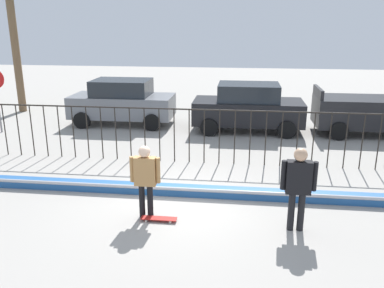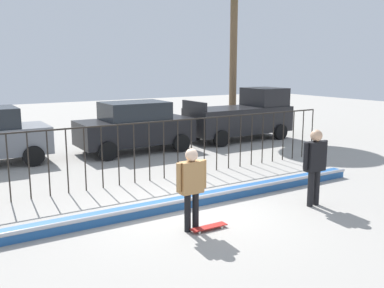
# 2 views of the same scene
# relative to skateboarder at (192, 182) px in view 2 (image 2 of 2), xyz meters

# --- Properties ---
(ground_plane) EXTENTS (60.00, 60.00, 0.00)m
(ground_plane) POSITION_rel_skateboarder_xyz_m (0.47, 0.80, -1.01)
(ground_plane) COLOR #9E9991
(bowl_coping_ledge) EXTENTS (11.00, 0.40, 0.27)m
(bowl_coping_ledge) POSITION_rel_skateboarder_xyz_m (0.47, 1.32, -0.89)
(bowl_coping_ledge) COLOR #235699
(bowl_coping_ledge) RESTS_ON ground
(perimeter_fence) EXTENTS (14.04, 0.04, 1.71)m
(perimeter_fence) POSITION_rel_skateboarder_xyz_m (0.47, 3.83, 0.05)
(perimeter_fence) COLOR black
(perimeter_fence) RESTS_ON ground
(skateboarder) EXTENTS (0.68, 0.25, 1.68)m
(skateboarder) POSITION_rel_skateboarder_xyz_m (0.00, 0.00, 0.00)
(skateboarder) COLOR black
(skateboarder) RESTS_ON ground
(skateboard) EXTENTS (0.80, 0.20, 0.07)m
(skateboard) POSITION_rel_skateboarder_xyz_m (0.31, -0.15, -0.95)
(skateboard) COLOR #A51E19
(skateboard) RESTS_ON ground
(camera_operator) EXTENTS (0.73, 0.27, 1.81)m
(camera_operator) POSITION_rel_skateboarder_xyz_m (3.26, -0.18, 0.08)
(camera_operator) COLOR black
(camera_operator) RESTS_ON ground
(parked_car_black) EXTENTS (4.30, 2.12, 1.90)m
(parked_car_black) POSITION_rel_skateboarder_xyz_m (2.31, 7.86, -0.04)
(parked_car_black) COLOR black
(parked_car_black) RESTS_ON ground
(pickup_truck) EXTENTS (4.70, 2.12, 2.24)m
(pickup_truck) POSITION_rel_skateboarder_xyz_m (7.49, 7.89, 0.03)
(pickup_truck) COLOR black
(pickup_truck) RESTS_ON ground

